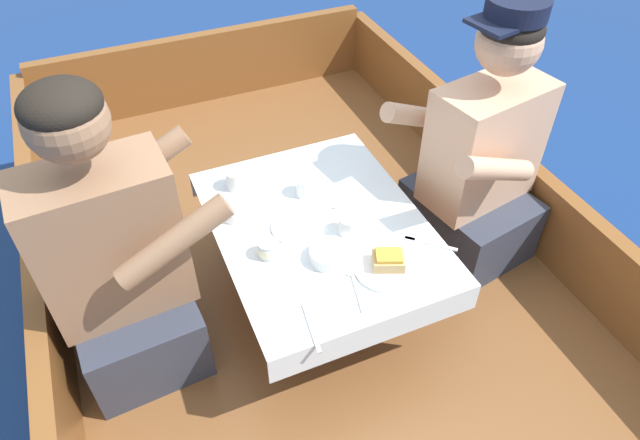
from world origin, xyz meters
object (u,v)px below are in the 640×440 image
at_px(sandwich, 388,260).
at_px(coffee_cup_center, 236,179).
at_px(person_port, 119,264).
at_px(coffee_cup_port, 350,224).
at_px(tin_can, 268,249).
at_px(coffee_cup_starboard, 306,186).
at_px(person_starboard, 479,163).

relative_size(sandwich, coffee_cup_center, 1.18).
height_order(person_port, coffee_cup_port, person_port).
relative_size(coffee_cup_port, tin_can, 1.54).
relative_size(coffee_cup_center, tin_can, 1.47).
height_order(coffee_cup_port, coffee_cup_starboard, coffee_cup_starboard).
distance_m(person_starboard, coffee_cup_port, 0.57).
xyz_separation_m(coffee_cup_port, coffee_cup_center, (-0.27, 0.37, 0.00)).
xyz_separation_m(person_port, coffee_cup_port, (0.71, -0.10, -0.02)).
bearing_deg(coffee_cup_port, coffee_cup_starboard, 103.63).
distance_m(coffee_cup_port, coffee_cup_center, 0.45).
xyz_separation_m(person_port, tin_can, (0.43, -0.09, -0.02)).
bearing_deg(person_starboard, coffee_cup_starboard, -23.16).
xyz_separation_m(sandwich, coffee_cup_starboard, (-0.10, 0.42, 0.00)).
height_order(person_starboard, sandwich, person_starboard).
relative_size(sandwich, coffee_cup_starboard, 1.19).
bearing_deg(coffee_cup_center, person_port, -149.06).
distance_m(person_starboard, coffee_cup_center, 0.87).
height_order(sandwich, coffee_cup_starboard, coffee_cup_starboard).
height_order(coffee_cup_port, coffee_cup_center, coffee_cup_center).
distance_m(coffee_cup_center, tin_can, 0.36).
bearing_deg(sandwich, coffee_cup_center, 119.28).
xyz_separation_m(person_starboard, tin_can, (-0.84, -0.09, -0.02)).
distance_m(coffee_cup_starboard, coffee_cup_center, 0.25).
bearing_deg(coffee_cup_starboard, sandwich, -76.98).
bearing_deg(tin_can, coffee_cup_center, 88.73).
height_order(coffee_cup_starboard, tin_can, coffee_cup_starboard).
xyz_separation_m(person_port, sandwich, (0.75, -0.29, -0.02)).
bearing_deg(sandwich, coffee_cup_port, 102.25).
height_order(sandwich, coffee_cup_center, coffee_cup_center).
bearing_deg(person_port, coffee_cup_port, -12.24).
height_order(person_port, coffee_cup_center, person_port).
height_order(person_starboard, coffee_cup_starboard, person_starboard).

